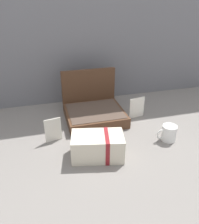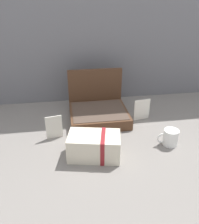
# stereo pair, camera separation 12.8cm
# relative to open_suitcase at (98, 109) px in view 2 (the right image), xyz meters

# --- Properties ---
(ground_plane) EXTENTS (6.00, 6.00, 0.00)m
(ground_plane) POSITION_rel_open_suitcase_xyz_m (-0.06, -0.25, -0.06)
(ground_plane) COLOR slate
(back_wall) EXTENTS (3.20, 0.06, 1.40)m
(back_wall) POSITION_rel_open_suitcase_xyz_m (-0.06, 0.33, 0.64)
(back_wall) COLOR slate
(back_wall) RESTS_ON ground_plane
(open_suitcase) EXTENTS (0.37, 0.35, 0.30)m
(open_suitcase) POSITION_rel_open_suitcase_xyz_m (0.00, 0.00, 0.00)
(open_suitcase) COLOR #4C301E
(open_suitcase) RESTS_ON ground_plane
(cream_toiletry_bag) EXTENTS (0.29, 0.20, 0.13)m
(cream_toiletry_bag) POSITION_rel_open_suitcase_xyz_m (-0.08, -0.41, 0.00)
(cream_toiletry_bag) COLOR beige
(cream_toiletry_bag) RESTS_ON ground_plane
(coffee_mug) EXTENTS (0.12, 0.08, 0.09)m
(coffee_mug) POSITION_rel_open_suitcase_xyz_m (0.35, -0.37, -0.02)
(coffee_mug) COLOR white
(coffee_mug) RESTS_ON ground_plane
(info_card_left) EXTENTS (0.09, 0.02, 0.14)m
(info_card_left) POSITION_rel_open_suitcase_xyz_m (-0.28, -0.21, 0.01)
(info_card_left) COLOR silver
(info_card_left) RESTS_ON ground_plane
(poster_card_right) EXTENTS (0.11, 0.02, 0.14)m
(poster_card_right) POSITION_rel_open_suitcase_xyz_m (0.28, -0.07, 0.01)
(poster_card_right) COLOR white
(poster_card_right) RESTS_ON ground_plane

